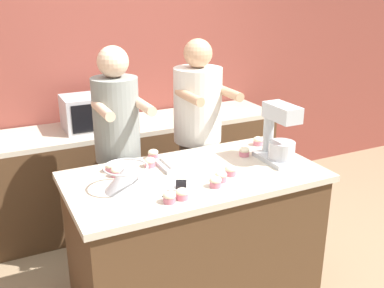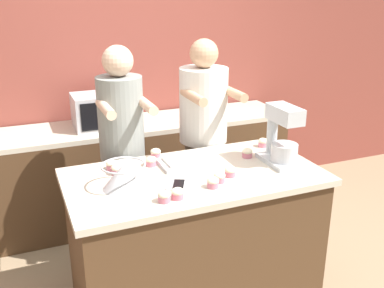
{
  "view_description": "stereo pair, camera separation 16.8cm",
  "coord_description": "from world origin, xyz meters",
  "views": [
    {
      "loc": [
        -1.12,
        -2.25,
        2.05
      ],
      "look_at": [
        0.0,
        0.04,
        1.13
      ],
      "focal_mm": 42.0,
      "sensor_mm": 36.0,
      "label": 1
    },
    {
      "loc": [
        -0.97,
        -2.32,
        2.05
      ],
      "look_at": [
        0.0,
        0.04,
        1.13
      ],
      "focal_mm": 42.0,
      "sensor_mm": 36.0,
      "label": 2
    }
  ],
  "objects": [
    {
      "name": "back_wall",
      "position": [
        0.0,
        1.71,
        1.35
      ],
      "size": [
        10.0,
        0.06,
        2.7
      ],
      "color": "brown",
      "rests_on": "ground_plane"
    },
    {
      "name": "island_counter",
      "position": [
        0.0,
        0.0,
        0.48
      ],
      "size": [
        1.56,
        0.82,
        0.95
      ],
      "color": "#4C331E",
      "rests_on": "ground_plane"
    },
    {
      "name": "back_counter",
      "position": [
        0.0,
        1.36,
        0.45
      ],
      "size": [
        2.8,
        0.6,
        0.89
      ],
      "color": "#4C331E",
      "rests_on": "ground_plane"
    },
    {
      "name": "person_left",
      "position": [
        -0.3,
        0.59,
        0.89
      ],
      "size": [
        0.33,
        0.5,
        1.67
      ],
      "color": "#232328",
      "rests_on": "ground_plane"
    },
    {
      "name": "person_right",
      "position": [
        0.32,
        0.6,
        0.88
      ],
      "size": [
        0.36,
        0.52,
        1.68
      ],
      "color": "brown",
      "rests_on": "ground_plane"
    },
    {
      "name": "stand_mixer",
      "position": [
        0.58,
        -0.04,
        1.12
      ],
      "size": [
        0.2,
        0.3,
        0.38
      ],
      "color": "#B2B7BC",
      "rests_on": "island_counter"
    },
    {
      "name": "mixing_bowl",
      "position": [
        -0.44,
        -0.03,
        1.03
      ],
      "size": [
        0.25,
        0.25,
        0.14
      ],
      "color": "#BCBCC1",
      "rests_on": "island_counter"
    },
    {
      "name": "baking_tray",
      "position": [
        0.03,
        0.16,
        0.97
      ],
      "size": [
        0.38,
        0.23,
        0.04
      ],
      "color": "#BCBCC1",
      "rests_on": "island_counter"
    },
    {
      "name": "microwave_oven",
      "position": [
        -0.27,
        1.36,
        1.03
      ],
      "size": [
        0.5,
        0.34,
        0.28
      ],
      "color": "#B7B7BC",
      "rests_on": "back_counter"
    },
    {
      "name": "cell_phone",
      "position": [
        -0.15,
        -0.12,
        0.96
      ],
      "size": [
        0.13,
        0.16,
        0.01
      ],
      "color": "silver",
      "rests_on": "island_counter"
    },
    {
      "name": "knife",
      "position": [
        -0.23,
        -0.15,
        0.95
      ],
      "size": [
        0.17,
        0.17,
        0.01
      ],
      "color": "#BCBCC1",
      "rests_on": "island_counter"
    },
    {
      "name": "cupcake_0",
      "position": [
        -0.21,
        0.22,
        0.98
      ],
      "size": [
        0.07,
        0.07,
        0.06
      ],
      "color": "#D17084",
      "rests_on": "island_counter"
    },
    {
      "name": "cupcake_1",
      "position": [
        -0.21,
        -0.27,
        0.98
      ],
      "size": [
        0.07,
        0.07,
        0.06
      ],
      "color": "#D17084",
      "rests_on": "island_counter"
    },
    {
      "name": "cupcake_2",
      "position": [
        0.09,
        -0.17,
        0.98
      ],
      "size": [
        0.07,
        0.07,
        0.06
      ],
      "color": "#D17084",
      "rests_on": "island_counter"
    },
    {
      "name": "cupcake_3",
      "position": [
        0.18,
        -0.11,
        0.98
      ],
      "size": [
        0.07,
        0.07,
        0.06
      ],
      "color": "#D17084",
      "rests_on": "island_counter"
    },
    {
      "name": "cupcake_4",
      "position": [
        -0.44,
        0.17,
        0.98
      ],
      "size": [
        0.07,
        0.07,
        0.06
      ],
      "color": "#D17084",
      "rests_on": "island_counter"
    },
    {
      "name": "cupcake_5",
      "position": [
        0.64,
        0.26,
        0.98
      ],
      "size": [
        0.07,
        0.07,
        0.06
      ],
      "color": "#D17084",
      "rests_on": "island_counter"
    },
    {
      "name": "cupcake_6",
      "position": [
        0.43,
        0.12,
        0.98
      ],
      "size": [
        0.07,
        0.07,
        0.06
      ],
      "color": "#D17084",
      "rests_on": "island_counter"
    },
    {
      "name": "cupcake_7",
      "position": [
        0.02,
        -0.22,
        0.98
      ],
      "size": [
        0.07,
        0.07,
        0.06
      ],
      "color": "#D17084",
      "rests_on": "island_counter"
    },
    {
      "name": "cupcake_8",
      "position": [
        -0.13,
        0.35,
        0.98
      ],
      "size": [
        0.07,
        0.07,
        0.06
      ],
      "color": "#D17084",
      "rests_on": "island_counter"
    },
    {
      "name": "cupcake_9",
      "position": [
        -0.29,
        -0.28,
        0.98
      ],
      "size": [
        0.07,
        0.07,
        0.06
      ],
      "color": "#D17084",
      "rests_on": "island_counter"
    },
    {
      "name": "cupcake_10",
      "position": [
        -0.45,
        0.26,
        0.98
      ],
      "size": [
        0.07,
        0.07,
        0.06
      ],
      "color": "#D17084",
      "rests_on": "island_counter"
    }
  ]
}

